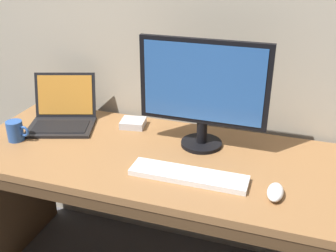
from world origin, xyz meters
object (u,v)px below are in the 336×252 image
object	(u,v)px
external_drive_box	(133,123)
wired_keyboard	(188,175)
laptop_black	(63,115)
coffee_mug	(16,131)
external_monitor	(203,91)
computer_mouse	(275,192)

from	to	relation	value
external_drive_box	wired_keyboard	bearing A→B (deg)	-43.31
laptop_black	coffee_mug	size ratio (longest dim) A/B	3.45
external_monitor	coffee_mug	distance (m)	0.87
computer_mouse	external_drive_box	world-z (taller)	computer_mouse
wired_keyboard	coffee_mug	distance (m)	0.84
coffee_mug	external_monitor	bearing A→B (deg)	14.52
external_monitor	computer_mouse	xyz separation A→B (m)	(0.35, -0.29, -0.24)
coffee_mug	external_drive_box	bearing A→B (deg)	34.43
laptop_black	computer_mouse	world-z (taller)	laptop_black
external_monitor	coffee_mug	size ratio (longest dim) A/B	4.97
laptop_black	wired_keyboard	xyz separation A→B (m)	(0.73, -0.28, -0.04)
external_monitor	computer_mouse	world-z (taller)	external_monitor
laptop_black	external_monitor	bearing A→B (deg)	-0.79
laptop_black	external_drive_box	size ratio (longest dim) A/B	3.35
laptop_black	computer_mouse	xyz separation A→B (m)	(1.06, -0.30, -0.03)
external_monitor	external_drive_box	xyz separation A→B (m)	(-0.37, 0.10, -0.25)
laptop_black	external_drive_box	bearing A→B (deg)	14.22
external_drive_box	external_monitor	bearing A→B (deg)	-14.60
external_drive_box	coffee_mug	xyz separation A→B (m)	(-0.45, -0.31, 0.03)
external_monitor	computer_mouse	distance (m)	0.52
laptop_black	external_monitor	size ratio (longest dim) A/B	0.69
laptop_black	coffee_mug	xyz separation A→B (m)	(-0.11, -0.22, -0.00)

